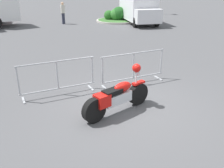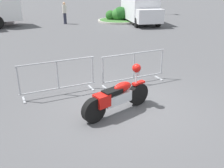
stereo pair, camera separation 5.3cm
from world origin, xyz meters
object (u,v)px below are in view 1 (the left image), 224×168
at_px(motorcycle, 118,96).
at_px(crowd_barrier_far, 133,68).
at_px(delivery_van, 139,8).
at_px(pedestrian, 63,12).
at_px(crowd_barrier_near, 58,77).

bearing_deg(motorcycle, crowd_barrier_far, 34.56).
xyz_separation_m(motorcycle, delivery_van, (7.23, 13.26, 0.78)).
relative_size(motorcycle, delivery_van, 0.40).
bearing_deg(motorcycle, pedestrian, 65.67).
relative_size(crowd_barrier_far, pedestrian, 1.37).
distance_m(crowd_barrier_near, delivery_van, 14.37).
height_order(motorcycle, crowd_barrier_far, motorcycle).
bearing_deg(crowd_barrier_near, pedestrian, 78.49).
xyz_separation_m(motorcycle, crowd_barrier_near, (-1.25, 1.67, 0.10)).
bearing_deg(delivery_van, crowd_barrier_far, -18.94).
distance_m(motorcycle, delivery_van, 15.12).
bearing_deg(delivery_van, motorcycle, -20.23).
relative_size(delivery_van, pedestrian, 3.09).
height_order(crowd_barrier_far, delivery_van, delivery_van).
relative_size(motorcycle, crowd_barrier_far, 0.89).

